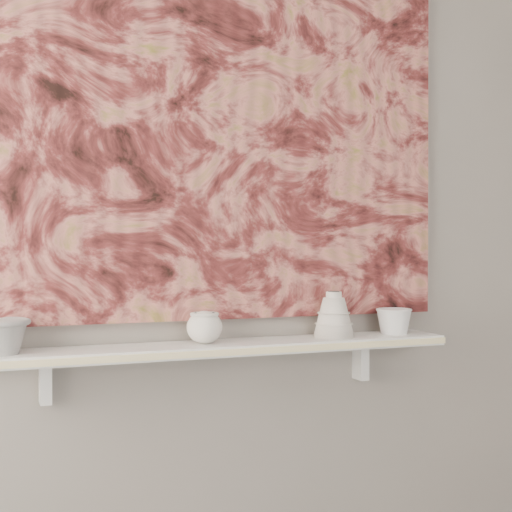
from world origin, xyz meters
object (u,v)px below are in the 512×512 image
shelf (223,348)px  painting (215,135)px  bell_vessel (334,314)px  cup_cream (204,327)px  bowl_white (394,321)px

shelf → painting: (0.00, 0.08, 0.62)m
bell_vessel → cup_cream: bearing=180.0°
shelf → bell_vessel: bell_vessel is taller
shelf → cup_cream: (-0.06, 0.00, 0.06)m
cup_cream → bowl_white: 0.63m
bell_vessel → bowl_white: size_ratio=1.23×
painting → bowl_white: painting is taller
cup_cream → bowl_white: (0.63, 0.00, -0.01)m
shelf → painting: 0.63m
cup_cream → shelf: bearing=0.0°
shelf → painting: bearing=90.0°
bowl_white → bell_vessel: bearing=180.0°
bell_vessel → bowl_white: bearing=0.0°
painting → bell_vessel: bearing=-12.7°
shelf → cup_cream: size_ratio=13.71×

